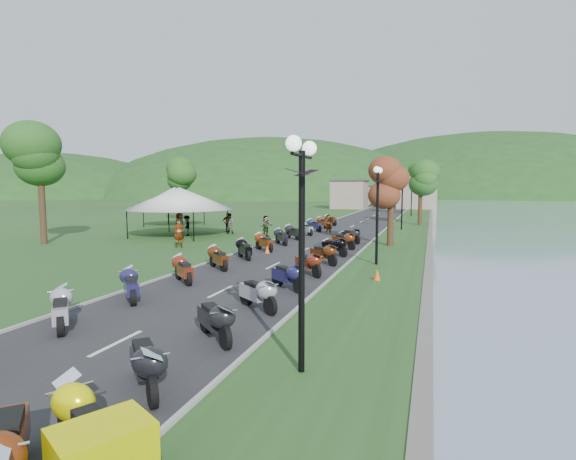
% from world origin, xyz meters
% --- Properties ---
extents(road, '(7.00, 120.00, 0.02)m').
position_xyz_m(road, '(0.00, 40.00, 0.01)').
color(road, '#2B2B2D').
rests_on(road, ground).
extents(hills_backdrop, '(360.00, 120.00, 76.00)m').
position_xyz_m(hills_backdrop, '(0.00, 200.00, 0.00)').
color(hills_backdrop, '#285621').
rests_on(hills_backdrop, ground).
extents(far_building, '(18.00, 16.00, 5.00)m').
position_xyz_m(far_building, '(-2.00, 85.00, 2.50)').
color(far_building, gray).
rests_on(far_building, ground).
extents(yellow_trike, '(2.80, 2.48, 1.09)m').
position_xyz_m(yellow_trike, '(3.00, -0.39, 0.54)').
color(yellow_trike, '#E6E301').
rests_on(yellow_trike, ground).
extents(moto_row_left, '(2.60, 47.98, 1.10)m').
position_xyz_m(moto_row_left, '(-2.34, 17.58, 0.55)').
color(moto_row_left, '#331411').
rests_on(moto_row_left, ground).
extents(moto_row_right, '(2.60, 29.98, 1.10)m').
position_xyz_m(moto_row_right, '(2.25, 12.67, 0.55)').
color(moto_row_right, '#331411').
rests_on(moto_row_right, ground).
extents(streetlamp_near, '(1.40, 1.40, 5.00)m').
position_xyz_m(streetlamp_near, '(5.05, 3.75, 2.50)').
color(streetlamp_near, black).
rests_on(streetlamp_near, ground).
extents(vendor_tent_main, '(5.83, 5.83, 4.00)m').
position_xyz_m(vendor_tent_main, '(-11.92, 26.73, 2.00)').
color(vendor_tent_main, silver).
rests_on(vendor_tent_main, ground).
extents(vendor_tent_side, '(4.42, 4.42, 4.00)m').
position_xyz_m(vendor_tent_side, '(-17.66, 35.17, 2.00)').
color(vendor_tent_side, silver).
rests_on(vendor_tent_side, ground).
extents(tree_park_left, '(3.74, 3.74, 10.40)m').
position_xyz_m(tree_park_left, '(-18.47, 19.42, 5.20)').
color(tree_park_left, '#306A23').
rests_on(tree_park_left, ground).
extents(tree_lakeside, '(2.43, 2.43, 6.75)m').
position_xyz_m(tree_lakeside, '(5.01, 25.85, 3.38)').
color(tree_lakeside, '#306A23').
rests_on(tree_lakeside, ground).
extents(pedestrian_a, '(0.85, 0.87, 1.93)m').
position_xyz_m(pedestrian_a, '(-8.26, 20.60, 0.00)').
color(pedestrian_a, slate).
rests_on(pedestrian_a, ground).
extents(pedestrian_b, '(0.97, 0.75, 1.77)m').
position_xyz_m(pedestrian_b, '(-9.01, 29.91, 0.00)').
color(pedestrian_b, slate).
rests_on(pedestrian_b, ground).
extents(pedestrian_c, '(1.03, 1.13, 1.68)m').
position_xyz_m(pedestrian_c, '(-11.58, 27.24, 0.00)').
color(pedestrian_c, slate).
rests_on(pedestrian_c, ground).
extents(traffic_cone_near, '(0.31, 0.31, 0.49)m').
position_xyz_m(traffic_cone_near, '(-2.93, 8.43, 0.24)').
color(traffic_cone_near, '#F2590C').
rests_on(traffic_cone_near, ground).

